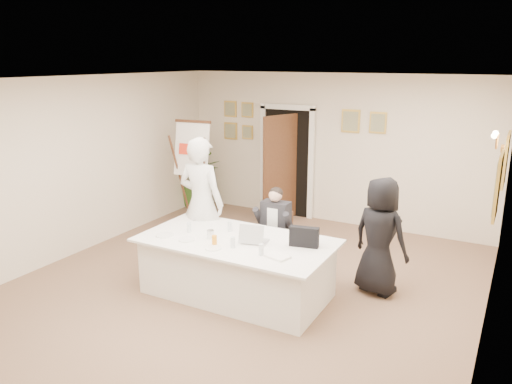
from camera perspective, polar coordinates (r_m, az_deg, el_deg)
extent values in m
plane|color=brown|center=(6.88, -2.15, -11.28)|extent=(7.00, 7.00, 0.00)
cube|color=white|center=(6.17, -2.41, 12.70)|extent=(6.00, 7.00, 0.02)
cube|color=silver|center=(9.49, 8.63, 4.86)|extent=(6.00, 0.10, 2.80)
cube|color=silver|center=(8.29, -20.40, 2.61)|extent=(0.10, 7.00, 2.80)
cube|color=silver|center=(5.55, 25.49, -3.79)|extent=(0.10, 7.00, 2.80)
cube|color=black|center=(9.87, 3.58, 3.31)|extent=(0.92, 0.06, 2.10)
cube|color=white|center=(10.07, 0.82, 3.58)|extent=(0.10, 0.06, 2.20)
cube|color=white|center=(9.64, 6.30, 2.97)|extent=(0.10, 0.06, 2.20)
cube|color=#402214|center=(9.48, 2.77, 2.71)|extent=(0.33, 0.81, 2.02)
cube|color=white|center=(6.66, -2.20, -8.66)|extent=(2.34, 1.17, 0.75)
cube|color=white|center=(6.51, -2.24, -5.56)|extent=(2.52, 1.35, 0.03)
cube|color=white|center=(9.06, -7.41, 4.88)|extent=(0.69, 0.26, 0.95)
imported|color=silver|center=(7.37, -6.27, -1.29)|extent=(0.73, 0.49, 1.98)
imported|color=black|center=(6.76, 13.99, -4.92)|extent=(0.89, 0.71, 1.59)
imported|color=#346120|center=(10.61, -6.54, 1.85)|extent=(1.28, 1.15, 1.29)
cube|color=black|center=(6.25, 5.52, -5.12)|extent=(0.38, 0.17, 0.26)
cube|color=white|center=(5.94, 2.48, -7.37)|extent=(0.32, 0.26, 0.03)
cylinder|color=white|center=(6.74, -10.39, -4.87)|extent=(0.29, 0.29, 0.01)
cylinder|color=white|center=(6.54, -7.93, -5.40)|extent=(0.27, 0.27, 0.01)
cylinder|color=white|center=(6.22, -4.91, -6.40)|extent=(0.24, 0.24, 0.01)
cylinder|color=silver|center=(6.80, -7.65, -4.02)|extent=(0.07, 0.07, 0.14)
cylinder|color=silver|center=(6.21, -2.66, -5.77)|extent=(0.08, 0.08, 0.14)
cylinder|color=silver|center=(5.98, 0.60, -6.60)|extent=(0.07, 0.07, 0.14)
cylinder|color=silver|center=(6.79, -2.99, -3.92)|extent=(0.07, 0.07, 0.14)
cylinder|color=orange|center=(6.31, -4.78, -5.53)|extent=(0.07, 0.07, 0.13)
cylinder|color=silver|center=(6.55, -5.23, -4.84)|extent=(0.10, 0.10, 0.11)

